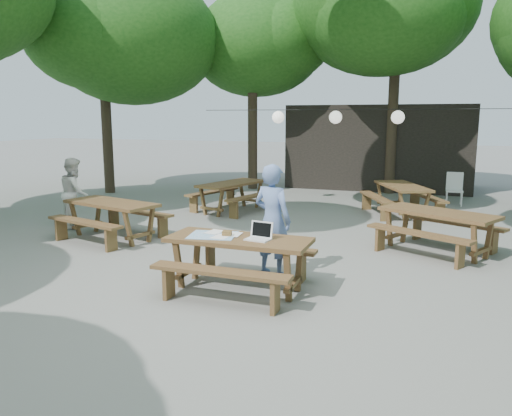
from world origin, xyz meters
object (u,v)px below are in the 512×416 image
object	(u,v)px
picnic_table_nw	(112,220)
second_person	(75,193)
woman	(272,220)
plastic_chair	(454,196)
main_picnic_table	(239,263)

from	to	relation	value
picnic_table_nw	second_person	xyz separation A→B (m)	(-1.42, 0.63, 0.38)
second_person	picnic_table_nw	bearing A→B (deg)	-150.03
woman	plastic_chair	world-z (taller)	woman
main_picnic_table	second_person	size ratio (longest dim) A/B	1.30
woman	plastic_chair	xyz separation A→B (m)	(2.76, 7.64, -0.60)
woman	plastic_chair	distance (m)	8.15
main_picnic_table	second_person	xyz separation A→B (m)	(-4.92, 2.54, 0.38)
main_picnic_table	woman	size ratio (longest dim) A/B	1.16
main_picnic_table	plastic_chair	world-z (taller)	plastic_chair
plastic_chair	picnic_table_nw	bearing A→B (deg)	-136.34
second_person	main_picnic_table	bearing A→B (deg)	-153.17
picnic_table_nw	woman	bearing A→B (deg)	-1.96
picnic_table_nw	plastic_chair	bearing A→B (deg)	59.69
main_picnic_table	plastic_chair	size ratio (longest dim) A/B	2.22
picnic_table_nw	plastic_chair	distance (m)	9.22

